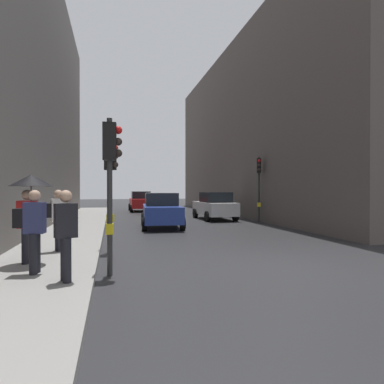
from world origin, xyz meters
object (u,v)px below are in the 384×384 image
(pedestrian_with_black_backpack, at_px, (57,216))
(pedestrian_in_dark_coat, at_px, (66,231))
(traffic_light_near_left, at_px, (111,167))
(traffic_light_near_right, at_px, (111,175))
(traffic_light_mid_street, at_px, (259,177))
(car_white_compact, at_px, (215,206))
(pedestrian_with_grey_backpack, at_px, (33,226))
(pedestrian_with_umbrella, at_px, (30,194))
(car_blue_van, at_px, (161,210))
(car_red_sedan, at_px, (141,201))

(pedestrian_with_black_backpack, xyz_separation_m, pedestrian_in_dark_coat, (0.68, -3.39, -0.03))
(traffic_light_near_left, distance_m, traffic_light_near_right, 2.87)
(traffic_light_mid_street, distance_m, pedestrian_in_dark_coat, 14.46)
(car_white_compact, relative_size, pedestrian_with_grey_backpack, 2.40)
(pedestrian_with_umbrella, xyz_separation_m, pedestrian_in_dark_coat, (1.06, -1.88, -0.71))
(car_white_compact, xyz_separation_m, car_blue_van, (-3.96, -3.50, 0.00))
(pedestrian_with_grey_backpack, bearing_deg, pedestrian_with_black_backpack, 88.21)
(pedestrian_with_umbrella, bearing_deg, pedestrian_with_black_backpack, 76.13)
(car_blue_van, bearing_deg, traffic_light_mid_street, 9.82)
(car_red_sedan, distance_m, pedestrian_in_dark_coat, 23.12)
(traffic_light_mid_street, bearing_deg, car_red_sedan, 116.35)
(car_red_sedan, bearing_deg, pedestrian_in_dark_coat, -98.34)
(car_white_compact, bearing_deg, traffic_light_mid_street, -52.26)
(car_white_compact, bearing_deg, car_blue_van, -138.52)
(car_blue_van, bearing_deg, pedestrian_with_black_backpack, -121.23)
(traffic_light_mid_street, height_order, pedestrian_with_umbrella, traffic_light_mid_street)
(traffic_light_near_left, height_order, pedestrian_with_grey_backpack, traffic_light_near_left)
(car_red_sedan, xyz_separation_m, pedestrian_in_dark_coat, (-3.35, -22.88, 0.25))
(traffic_light_near_left, relative_size, traffic_light_near_right, 1.02)
(traffic_light_mid_street, relative_size, car_white_compact, 0.91)
(car_white_compact, bearing_deg, pedestrian_with_umbrella, -125.67)
(pedestrian_with_grey_backpack, bearing_deg, pedestrian_with_umbrella, 105.11)
(traffic_light_near_left, bearing_deg, pedestrian_with_umbrella, 152.45)
(traffic_light_near_left, height_order, traffic_light_near_right, traffic_light_near_left)
(car_blue_van, xyz_separation_m, pedestrian_with_umbrella, (-4.39, -8.13, 0.96))
(traffic_light_near_right, bearing_deg, car_red_sedan, 82.50)
(traffic_light_mid_street, bearing_deg, traffic_light_near_right, -139.04)
(car_red_sedan, xyz_separation_m, pedestrian_with_umbrella, (-4.41, -20.99, 0.96))
(car_white_compact, xyz_separation_m, car_red_sedan, (-3.94, 9.36, 0.00))
(pedestrian_with_umbrella, bearing_deg, pedestrian_in_dark_coat, -60.69)
(traffic_light_near_right, bearing_deg, traffic_light_mid_street, 40.96)
(car_white_compact, distance_m, pedestrian_with_umbrella, 14.36)
(car_red_sedan, bearing_deg, pedestrian_with_grey_backpack, -100.57)
(car_white_compact, relative_size, pedestrian_in_dark_coat, 2.40)
(traffic_light_near_right, height_order, pedestrian_with_grey_backpack, traffic_light_near_right)
(car_red_sedan, distance_m, car_blue_van, 12.86)
(traffic_light_mid_street, bearing_deg, traffic_light_near_left, -129.55)
(traffic_light_near_left, relative_size, car_blue_van, 0.82)
(pedestrian_with_umbrella, bearing_deg, car_blue_van, 61.65)
(pedestrian_with_umbrella, height_order, pedestrian_with_grey_backpack, pedestrian_with_umbrella)
(traffic_light_near_left, relative_size, car_white_compact, 0.83)
(traffic_light_mid_street, relative_size, car_red_sedan, 0.92)
(traffic_light_near_left, distance_m, pedestrian_with_black_backpack, 3.20)
(traffic_light_near_right, xyz_separation_m, car_blue_van, (2.49, 6.26, -1.53))
(traffic_light_mid_street, bearing_deg, pedestrian_with_black_backpack, -142.35)
(traffic_light_near_right, distance_m, pedestrian_with_grey_backpack, 3.59)
(traffic_light_near_left, bearing_deg, car_white_compact, 62.94)
(traffic_light_near_left, height_order, car_blue_van, traffic_light_near_left)
(traffic_light_near_right, xyz_separation_m, pedestrian_with_grey_backpack, (-1.60, -2.96, -1.24))
(traffic_light_near_right, bearing_deg, pedestrian_in_dark_coat, -102.57)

